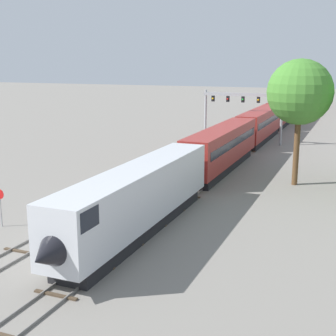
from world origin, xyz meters
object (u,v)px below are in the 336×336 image
(stop_sign, at_px, (0,202))
(trackside_tree_left, at_px, (300,93))
(signal_gantry, at_px, (243,105))
(passenger_train, at_px, (273,116))

(stop_sign, relative_size, trackside_tree_left, 0.23)
(signal_gantry, bearing_deg, stop_sign, -100.22)
(passenger_train, xyz_separation_m, signal_gantry, (-2.25, -13.93, 3.14))
(signal_gantry, distance_m, stop_sign, 43.85)
(signal_gantry, height_order, trackside_tree_left, trackside_tree_left)
(passenger_train, relative_size, trackside_tree_left, 10.52)
(passenger_train, height_order, trackside_tree_left, trackside_tree_left)
(stop_sign, height_order, trackside_tree_left, trackside_tree_left)
(passenger_train, distance_m, stop_sign, 57.80)
(trackside_tree_left, bearing_deg, stop_sign, -131.72)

